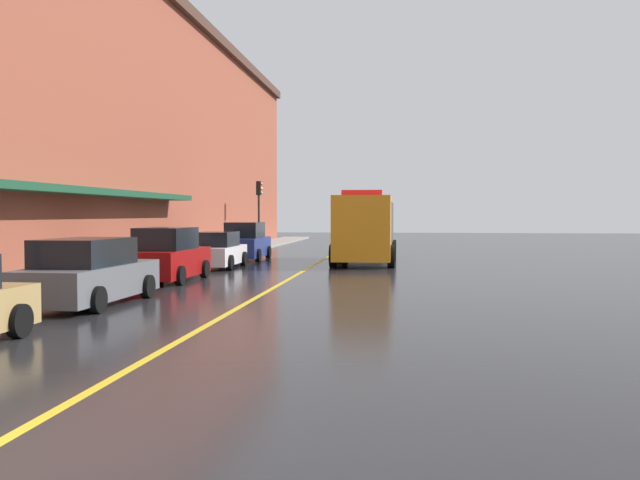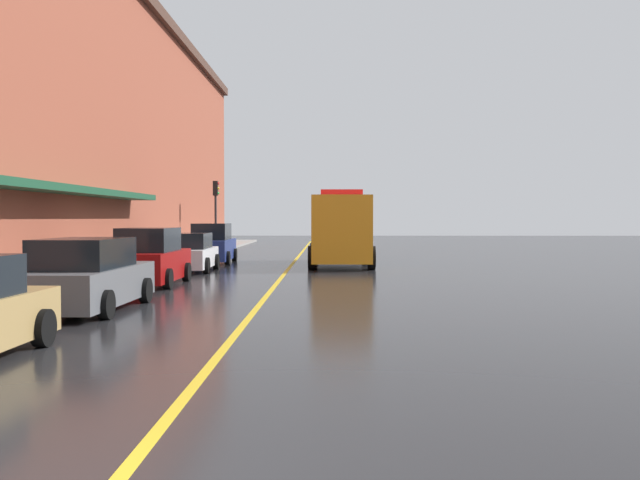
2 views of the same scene
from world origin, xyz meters
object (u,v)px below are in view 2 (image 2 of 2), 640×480
(parking_meter_1, at_px, (128,250))
(utility_truck, at_px, (341,230))
(parked_car_4, at_px, (190,253))
(traffic_light_near, at_px, (216,202))
(parked_car_5, at_px, (212,245))
(parked_car_2, at_px, (87,277))
(parked_car_3, at_px, (150,259))

(parking_meter_1, bearing_deg, utility_truck, 45.01)
(parked_car_4, bearing_deg, utility_truck, -59.14)
(traffic_light_near, bearing_deg, parked_car_5, -81.79)
(parked_car_2, relative_size, utility_truck, 0.60)
(parked_car_2, bearing_deg, parking_meter_1, 10.87)
(utility_truck, bearing_deg, parked_car_3, -33.11)
(parked_car_3, xyz_separation_m, utility_truck, (6.29, 9.64, 0.74))
(parked_car_3, relative_size, utility_truck, 0.55)
(parking_meter_1, bearing_deg, parked_car_2, -80.24)
(parked_car_2, xyz_separation_m, parking_meter_1, (-1.42, 8.25, 0.26))
(parked_car_3, height_order, utility_truck, utility_truck)
(parked_car_4, relative_size, parking_meter_1, 3.11)
(parked_car_4, bearing_deg, traffic_light_near, 4.49)
(parking_meter_1, bearing_deg, traffic_light_near, 89.81)
(traffic_light_near, bearing_deg, utility_truck, -56.15)
(traffic_light_near, bearing_deg, parking_meter_1, -90.19)
(parked_car_4, xyz_separation_m, parking_meter_1, (-1.43, -3.82, 0.32))
(utility_truck, relative_size, parking_meter_1, 6.06)
(parked_car_4, distance_m, traffic_light_near, 15.30)
(parked_car_4, xyz_separation_m, traffic_light_near, (-1.37, 15.05, 2.42))
(utility_truck, height_order, traffic_light_near, traffic_light_near)
(parking_meter_1, height_order, traffic_light_near, traffic_light_near)
(utility_truck, bearing_deg, parking_meter_1, -44.97)
(parked_car_4, bearing_deg, parked_car_5, -1.22)
(parked_car_2, xyz_separation_m, utility_truck, (6.19, 15.86, 0.80))
(parked_car_3, bearing_deg, utility_truck, -32.81)
(utility_truck, bearing_deg, parked_car_5, -103.03)
(parking_meter_1, relative_size, traffic_light_near, 0.31)
(parked_car_4, bearing_deg, parked_car_2, 179.21)
(traffic_light_near, bearing_deg, parked_car_2, -87.13)
(parked_car_3, bearing_deg, parked_car_4, -0.81)
(parked_car_3, bearing_deg, traffic_light_near, 3.77)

